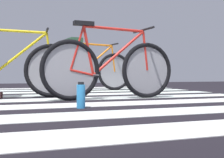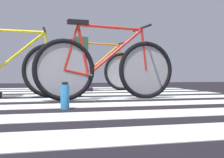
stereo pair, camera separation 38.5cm
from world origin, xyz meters
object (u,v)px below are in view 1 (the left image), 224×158
object	(u,v)px
bicycle_1_of_3	(111,68)
bicycle_3_of_3	(90,70)
cyclist_3_of_3	(74,57)
water_bottle	(81,96)
bicycle_2_of_3	(11,68)

from	to	relation	value
bicycle_1_of_3	bicycle_3_of_3	size ratio (longest dim) A/B	1.00
cyclist_3_of_3	water_bottle	size ratio (longest dim) A/B	4.02
bicycle_2_of_3	cyclist_3_of_3	bearing A→B (deg)	54.28
bicycle_2_of_3	cyclist_3_of_3	size ratio (longest dim) A/B	1.81
bicycle_1_of_3	bicycle_3_of_3	distance (m)	1.98
bicycle_3_of_3	cyclist_3_of_3	bearing A→B (deg)	-180.00
bicycle_3_of_3	water_bottle	world-z (taller)	bicycle_3_of_3
bicycle_3_of_3	water_bottle	bearing A→B (deg)	-112.68
bicycle_3_of_3	cyclist_3_of_3	world-z (taller)	cyclist_3_of_3
bicycle_1_of_3	water_bottle	xyz separation A→B (m)	(-0.58, -0.84, -0.27)
bicycle_1_of_3	cyclist_3_of_3	bearing A→B (deg)	87.49
bicycle_2_of_3	cyclist_3_of_3	world-z (taller)	cyclist_3_of_3
bicycle_1_of_3	bicycle_2_of_3	distance (m)	1.30
bicycle_1_of_3	water_bottle	bearing A→B (deg)	-128.08
bicycle_2_of_3	bicycle_3_of_3	world-z (taller)	same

